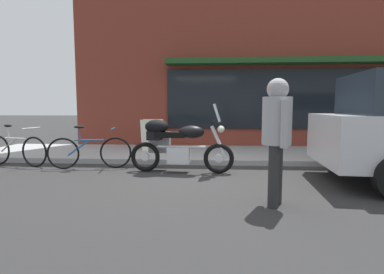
# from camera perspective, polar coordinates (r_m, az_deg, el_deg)

# --- Properties ---
(ground_plane) EXTENTS (80.00, 80.00, 0.00)m
(ground_plane) POSITION_cam_1_polar(r_m,az_deg,el_deg) (5.70, 0.76, -7.60)
(ground_plane) COLOR #2D2D2D
(touring_motorcycle) EXTENTS (2.10, 0.75, 1.38)m
(touring_motorcycle) POSITION_cam_1_polar(r_m,az_deg,el_deg) (6.04, -3.24, -1.13)
(touring_motorcycle) COLOR black
(touring_motorcycle) RESTS_ON ground_plane
(parked_bicycle) EXTENTS (1.74, 0.49, 0.92)m
(parked_bicycle) POSITION_cam_1_polar(r_m,az_deg,el_deg) (6.75, -18.95, -2.63)
(parked_bicycle) COLOR black
(parked_bicycle) RESTS_ON ground_plane
(pedestrian_walking) EXTENTS (0.45, 0.55, 1.68)m
(pedestrian_walking) POSITION_cam_1_polar(r_m,az_deg,el_deg) (4.07, 15.79, 1.85)
(pedestrian_walking) COLOR #262626
(pedestrian_walking) RESTS_ON ground_plane
(sandwich_board_sign) EXTENTS (0.55, 0.40, 0.86)m
(sandwich_board_sign) POSITION_cam_1_polar(r_m,az_deg,el_deg) (8.20, -7.61, 0.35)
(sandwich_board_sign) COLOR silver
(sandwich_board_sign) RESTS_ON sidewalk_curb
(second_bicycle_by_cafe) EXTENTS (1.67, 0.57, 0.93)m
(second_bicycle_by_cafe) POSITION_cam_1_polar(r_m,az_deg,el_deg) (7.78, -30.53, -2.04)
(second_bicycle_by_cafe) COLOR black
(second_bicycle_by_cafe) RESTS_ON ground_plane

